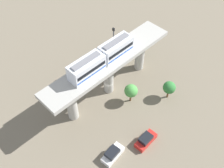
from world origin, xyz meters
TOP-DOWN VIEW (x-y plane):
  - ground_plane at (0.00, 0.00)m, footprint 120.00×120.00m
  - viaduct at (0.00, 0.00)m, footprint 5.20×28.00m
  - train at (0.00, 1.56)m, footprint 2.64×13.55m
  - parked_car_white at (-10.82, 9.67)m, footprint 2.22×4.36m
  - parked_car_red at (-12.98, 3.81)m, footprint 1.95×4.26m
  - tree_near_viaduct at (4.74, -10.75)m, footprint 2.73×2.73m
  - tree_mid_lot at (-4.90, -1.09)m, footprint 2.56×2.56m
  - tree_far_corner at (-9.42, -6.91)m, footprint 2.45×2.45m
  - signal_post at (3.40, -4.72)m, footprint 0.44×0.28m

SIDE VIEW (x-z plane):
  - ground_plane at x=0.00m, z-range 0.00..0.00m
  - parked_car_white at x=-10.82m, z-range -0.14..1.62m
  - parked_car_red at x=-12.98m, z-range -0.14..1.62m
  - tree_far_corner at x=-9.42m, z-range 0.75..4.76m
  - tree_mid_lot at x=-4.90m, z-range 0.78..4.95m
  - tree_near_viaduct at x=4.74m, z-range 0.83..5.28m
  - signal_post at x=3.40m, z-range 0.53..11.48m
  - viaduct at x=0.00m, z-range 2.05..10.40m
  - train at x=0.00m, z-range 8.26..11.50m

